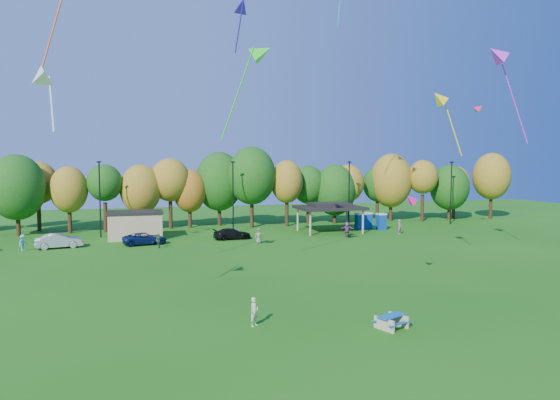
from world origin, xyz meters
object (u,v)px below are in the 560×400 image
object	(u,v)px
porta_potties	(369,221)
kite_flyer	(254,312)
car_d	(232,234)
picnic_table	(392,321)
car_c	(145,239)
car_b	(59,241)

from	to	relation	value
porta_potties	kite_flyer	world-z (taller)	porta_potties
car_d	kite_flyer	bearing A→B (deg)	167.77
picnic_table	kite_flyer	distance (m)	7.42
picnic_table	kite_flyer	size ratio (longest dim) A/B	1.29
porta_potties	kite_flyer	xyz separation A→B (m)	(-23.78, -34.64, -0.31)
picnic_table	car_c	size ratio (longest dim) A/B	0.44
car_c	car_d	bearing A→B (deg)	-93.22
picnic_table	car_b	distance (m)	38.53
porta_potties	car_c	distance (m)	29.58
porta_potties	car_c	xyz separation A→B (m)	(-29.18, -4.83, -0.44)
car_c	car_d	xyz separation A→B (m)	(9.86, 1.11, -0.02)
porta_potties	car_b	bearing A→B (deg)	-172.86
car_c	porta_potties	bearing A→B (deg)	-90.24
kite_flyer	car_d	distance (m)	31.24
picnic_table	car_c	distance (m)	34.50
kite_flyer	car_c	world-z (taller)	kite_flyer
porta_potties	kite_flyer	distance (m)	42.01
picnic_table	car_b	world-z (taller)	car_b
car_b	kite_flyer	bearing A→B (deg)	-164.76
car_b	car_d	distance (m)	18.52
car_c	car_d	world-z (taller)	car_c
kite_flyer	car_c	size ratio (longest dim) A/B	0.34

